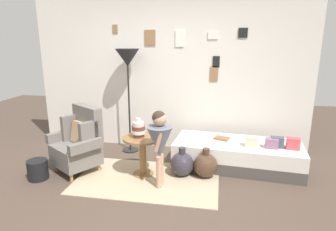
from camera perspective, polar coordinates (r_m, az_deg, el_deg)
ground_plane at (r=3.72m, az=-5.07°, el=-16.46°), size 12.00×12.00×0.00m
gallery_wall at (r=5.12m, az=0.34°, el=7.81°), size 4.80×0.12×2.60m
rug at (r=4.21m, az=-4.07°, el=-12.39°), size 1.99×1.20×0.01m
armchair at (r=4.53m, az=-17.01°, el=-5.06°), size 0.90×0.85×0.97m
daybed at (r=4.64m, az=13.37°, el=-7.48°), size 1.96×0.97×0.40m
pillow_head at (r=4.52m, az=23.37°, el=-5.07°), size 0.20×0.15×0.17m
pillow_mid at (r=4.52m, az=20.63°, el=-4.92°), size 0.18×0.13×0.15m
pillow_back at (r=4.46m, az=19.70°, el=-5.16°), size 0.18×0.13×0.14m
pillow_extra at (r=4.43m, az=16.06°, el=-4.97°), size 0.19×0.14×0.14m
side_table at (r=4.20m, az=-5.00°, el=-6.41°), size 0.56×0.56×0.58m
vase_striped at (r=4.12m, az=-5.79°, el=-2.69°), size 0.19×0.19×0.28m
floor_lamp at (r=4.91m, az=-7.94°, el=10.31°), size 0.40×0.40×1.77m
person_child at (r=3.76m, az=-1.64°, el=-4.79°), size 0.34×0.34×1.05m
book_on_daybed at (r=4.65m, az=10.51°, el=-4.43°), size 0.26×0.23×0.03m
demijohn_near at (r=4.26m, az=2.76°, el=-9.48°), size 0.35×0.35×0.43m
demijohn_far at (r=4.24m, az=7.40°, el=-9.65°), size 0.35×0.35×0.43m
magazine_basket at (r=4.56m, az=-24.21°, el=-9.67°), size 0.28×0.28×0.28m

